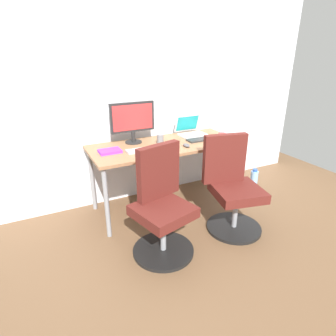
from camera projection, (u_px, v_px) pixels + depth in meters
name	position (u px, v px, depth m)	size (l,w,h in m)	color
ground_plane	(166.00, 205.00, 3.29)	(5.28, 5.28, 0.00)	brown
back_wall	(149.00, 86.00, 3.15)	(4.40, 0.04, 2.60)	silver
desk	(166.00, 150.00, 3.04)	(1.61, 0.68, 0.74)	#996B47
office_chair_left	(162.00, 207.00, 2.42)	(0.54, 0.54, 0.94)	black
office_chair_right	(232.00, 189.00, 2.73)	(0.54, 0.54, 0.94)	black
water_bottle_on_floor	(254.00, 181.00, 3.55)	(0.09, 0.09, 0.31)	#8CBFF2
desktop_monitor	(133.00, 120.00, 2.96)	(0.48, 0.18, 0.43)	#262626
open_laptop	(191.00, 130.00, 3.33)	(0.31, 0.29, 0.22)	silver
keyboard_by_monitor	(143.00, 150.00, 2.80)	(0.34, 0.12, 0.02)	#B7B7B7
keyboard_by_laptop	(202.00, 139.00, 3.14)	(0.34, 0.12, 0.02)	#2D2D2D
mouse_by_monitor	(140.00, 156.00, 2.62)	(0.06, 0.10, 0.03)	#B7B7B7
mouse_by_laptop	(186.00, 145.00, 2.91)	(0.06, 0.10, 0.03)	#515156
coffee_mug	(222.00, 137.00, 3.08)	(0.08, 0.08, 0.09)	red
pen_cup	(160.00, 139.00, 2.98)	(0.07, 0.07, 0.10)	slate
notebook	(110.00, 151.00, 2.76)	(0.21, 0.15, 0.03)	purple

